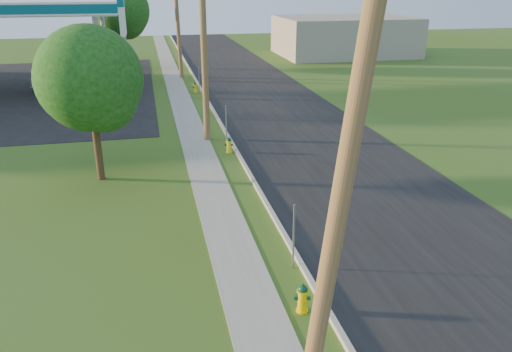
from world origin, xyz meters
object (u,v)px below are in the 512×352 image
at_px(hydrant_near, 302,298).
at_px(hydrant_mid, 229,145).
at_px(car_silver, 61,81).
at_px(utility_pole_far, 177,18).
at_px(utility_pole_near, 343,183).
at_px(fuel_pump_ne, 60,85).
at_px(tree_lot, 122,13).
at_px(hydrant_far, 195,87).
at_px(utility_pole_mid, 204,41).
at_px(tree_verge, 92,83).
at_px(fuel_pump_se, 67,75).
at_px(price_pylon, 123,23).

bearing_deg(hydrant_near, hydrant_mid, 88.85).
bearing_deg(car_silver, utility_pole_far, -68.85).
height_order(utility_pole_near, fuel_pump_ne, utility_pole_near).
bearing_deg(tree_lot, hydrant_far, -67.44).
relative_size(utility_pole_mid, tree_lot, 1.28).
xyz_separation_m(tree_lot, hydrant_far, (5.10, -12.28, -4.56)).
bearing_deg(car_silver, fuel_pump_ne, -173.48).
relative_size(tree_verge, tree_lot, 0.81).
bearing_deg(car_silver, utility_pole_mid, -147.90).
distance_m(utility_pole_mid, utility_pole_far, 18.00).
bearing_deg(fuel_pump_ne, utility_pole_far, 29.33).
xyz_separation_m(utility_pole_far, hydrant_far, (0.60, -6.22, -4.42)).
distance_m(utility_pole_near, hydrant_near, 5.47).
relative_size(hydrant_near, hydrant_mid, 1.03).
relative_size(utility_pole_mid, utility_pole_far, 1.03).
bearing_deg(hydrant_near, utility_pole_mid, 91.95).
xyz_separation_m(hydrant_far, car_silver, (-9.67, 2.73, 0.33)).
distance_m(fuel_pump_ne, fuel_pump_se, 4.00).
bearing_deg(utility_pole_near, tree_verge, 110.00).
relative_size(hydrant_near, hydrant_far, 1.03).
bearing_deg(utility_pole_far, hydrant_mid, -87.87).
distance_m(utility_pole_far, price_pylon, 13.11).
bearing_deg(utility_pole_mid, hydrant_near, -88.05).
distance_m(hydrant_near, hydrant_far, 26.58).
height_order(utility_pole_mid, tree_lot, utility_pole_mid).
distance_m(fuel_pump_se, tree_verge, 22.16).
bearing_deg(fuel_pump_se, tree_verge, -79.47).
bearing_deg(hydrant_mid, tree_lot, 101.28).
xyz_separation_m(utility_pole_mid, utility_pole_far, (0.00, 18.00, -0.15)).
height_order(price_pylon, tree_lot, tree_lot).
bearing_deg(fuel_pump_ne, tree_verge, -77.15).
xyz_separation_m(utility_pole_near, fuel_pump_se, (-8.90, 35.00, -4.08)).
bearing_deg(hydrant_far, hydrant_near, -90.21).
distance_m(tree_lot, car_silver, 11.40).
distance_m(tree_verge, hydrant_far, 17.60).
relative_size(hydrant_far, car_silver, 0.19).
bearing_deg(utility_pole_near, hydrant_far, 88.84).
bearing_deg(hydrant_far, fuel_pump_se, 151.21).
bearing_deg(car_silver, tree_verge, -167.56).
xyz_separation_m(utility_pole_mid, fuel_pump_se, (-8.90, 17.00, -4.23)).
bearing_deg(utility_pole_mid, tree_verge, -137.13).
xyz_separation_m(utility_pole_near, hydrant_mid, (0.75, 15.73, -4.42)).
distance_m(tree_verge, car_silver, 19.78).
relative_size(tree_lot, hydrant_far, 9.89).
xyz_separation_m(utility_pole_near, utility_pole_far, (-0.00, 36.00, 0.00)).
relative_size(utility_pole_near, hydrant_mid, 12.22).
height_order(fuel_pump_ne, hydrant_mid, fuel_pump_ne).
height_order(hydrant_near, car_silver, car_silver).
distance_m(fuel_pump_ne, hydrant_far, 9.59).
xyz_separation_m(price_pylon, hydrant_far, (4.50, 6.28, -5.05)).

